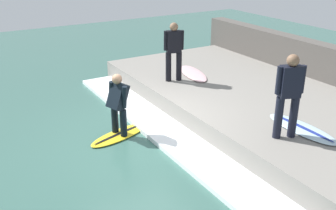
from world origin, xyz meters
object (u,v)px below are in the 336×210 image
Objects in this scene: surfer_riding at (118,101)px; surfboard_waiting_far at (193,73)px; surfer_waiting_far at (174,49)px; surfboard_riding at (120,135)px; surfer_waiting_near at (289,92)px; surfboard_waiting_near at (302,128)px.

surfer_riding reaches higher than surfboard_waiting_far.
surfer_waiting_far is 0.93× the size of surfboard_waiting_far.
surfboard_waiting_far is at bearing 27.13° from surfboard_riding.
surfer_waiting_near is 1.09m from surfboard_waiting_near.
surfer_riding is at bearing 138.17° from surfboard_waiting_near.
surfboard_waiting_far is at bearing 27.13° from surfer_riding.
surfboard_riding is at bearing -152.87° from surfboard_waiting_far.
surfboard_waiting_near is 4.28m from surfboard_waiting_far.
surfboard_waiting_far is (0.14, 4.27, -0.00)m from surfboard_waiting_near.
surfer_waiting_far is (-0.09, 4.13, -0.04)m from surfer_waiting_near.
surfboard_waiting_far is (3.13, 1.60, -0.29)m from surfer_riding.
surfer_waiting_far is (-0.65, 4.09, 0.89)m from surfboard_waiting_near.
surfboard_riding is 1.00× the size of surfer_waiting_near.
surfboard_waiting_near reaches higher than surfboard_riding.
surfer_waiting_far is 1.21m from surfboard_waiting_far.
surfboard_riding is 0.83m from surfer_riding.
surfboard_riding is at bearing 138.17° from surfboard_waiting_near.
surfboard_waiting_near is (0.57, 0.04, -0.93)m from surfer_waiting_near.
surfer_riding reaches higher than surfboard_waiting_near.
surfboard_riding is 1.19× the size of surfer_riding.
surfer_riding is at bearing 0.00° from surfboard_riding.
surfer_riding is 0.85× the size of surfer_waiting_near.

